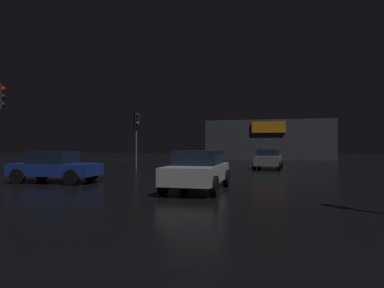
# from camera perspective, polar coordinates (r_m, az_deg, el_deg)

# --- Properties ---
(ground_plane) EXTENTS (120.00, 120.00, 0.00)m
(ground_plane) POSITION_cam_1_polar(r_m,az_deg,el_deg) (16.30, 0.87, -6.42)
(ground_plane) COLOR black
(store_building) EXTENTS (16.12, 9.79, 5.08)m
(store_building) POSITION_cam_1_polar(r_m,az_deg,el_deg) (47.35, 13.09, 0.63)
(store_building) COLOR #33383D
(store_building) RESTS_ON ground
(traffic_signal_cross_left) EXTENTS (0.41, 0.43, 4.18)m
(traffic_signal_cross_left) POSITION_cam_1_polar(r_m,az_deg,el_deg) (24.98, -9.46, 2.77)
(traffic_signal_cross_left) COLOR #595B60
(traffic_signal_cross_left) RESTS_ON ground
(car_near) EXTENTS (4.12, 2.17, 1.47)m
(car_near) POSITION_cam_1_polar(r_m,az_deg,el_deg) (16.93, -22.45, -3.58)
(car_near) COLOR navy
(car_near) RESTS_ON ground
(car_far) EXTENTS (2.19, 4.35, 1.47)m
(car_far) POSITION_cam_1_polar(r_m,az_deg,el_deg) (25.83, 12.98, -2.48)
(car_far) COLOR slate
(car_far) RESTS_ON ground
(car_crossing) EXTENTS (2.04, 4.38, 1.55)m
(car_crossing) POSITION_cam_1_polar(r_m,az_deg,el_deg) (12.94, 1.02, -4.39)
(car_crossing) COLOR #B7B7BF
(car_crossing) RESTS_ON ground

